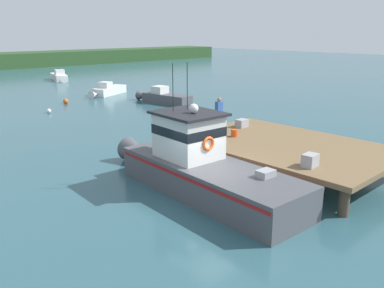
# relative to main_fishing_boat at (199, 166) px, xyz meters

# --- Properties ---
(ground_plane) EXTENTS (200.00, 200.00, 0.00)m
(ground_plane) POSITION_rel_main_fishing_boat_xyz_m (-0.23, -0.77, -1.01)
(ground_plane) COLOR #2D5660
(dock) EXTENTS (6.00, 9.00, 1.20)m
(dock) POSITION_rel_main_fishing_boat_xyz_m (4.57, -0.77, 0.07)
(dock) COLOR #4C3D2D
(dock) RESTS_ON ground
(main_fishing_boat) EXTENTS (2.98, 9.89, 4.80)m
(main_fishing_boat) POSITION_rel_main_fishing_boat_xyz_m (0.00, 0.00, 0.00)
(main_fishing_boat) COLOR #4C4C51
(main_fishing_boat) RESTS_ON ground
(crate_single_far) EXTENTS (0.61, 0.46, 0.40)m
(crate_single_far) POSITION_rel_main_fishing_boat_xyz_m (5.55, 2.58, 0.39)
(crate_single_far) COLOR #9E9EA3
(crate_single_far) RESTS_ON dock
(crate_single_by_cleat) EXTENTS (0.63, 0.49, 0.47)m
(crate_single_by_cleat) POSITION_rel_main_fishing_boat_xyz_m (2.49, -3.20, 0.43)
(crate_single_by_cleat) COLOR #9E9EA3
(crate_single_by_cleat) RESTS_ON dock
(bait_bucket) EXTENTS (0.32, 0.32, 0.34)m
(bait_bucket) POSITION_rel_main_fishing_boat_xyz_m (3.79, 1.55, 0.36)
(bait_bucket) COLOR #E04C19
(bait_bucket) RESTS_ON dock
(deckhand_by_the_boat) EXTENTS (0.36, 0.22, 1.63)m
(deckhand_by_the_boat) POSITION_rel_main_fishing_boat_xyz_m (4.23, 2.97, 1.05)
(deckhand_by_the_boat) COLOR #383842
(deckhand_by_the_boat) RESTS_ON dock
(moored_boat_outer_mooring) EXTENTS (2.10, 5.71, 1.43)m
(moored_boat_outer_mooring) POSITION_rel_main_fishing_boat_xyz_m (11.55, 16.27, -0.52)
(moored_boat_outer_mooring) COLOR #4C4C51
(moored_boat_outer_mooring) RESTS_ON ground
(moored_boat_mid_harbor) EXTENTS (5.04, 3.05, 1.29)m
(moored_boat_mid_harbor) POSITION_rel_main_fishing_boat_xyz_m (10.57, 23.52, -0.56)
(moored_boat_mid_harbor) COLOR silver
(moored_boat_mid_harbor) RESTS_ON ground
(moored_boat_near_channel) EXTENTS (2.39, 5.45, 1.36)m
(moored_boat_near_channel) POSITION_rel_main_fishing_boat_xyz_m (12.57, 37.89, -0.54)
(moored_boat_near_channel) COLOR white
(moored_boat_near_channel) RESTS_ON ground
(mooring_buoy_spare_mooring) EXTENTS (0.33, 0.33, 0.33)m
(mooring_buoy_spare_mooring) POSITION_rel_main_fishing_boat_xyz_m (2.49, 18.75, -0.84)
(mooring_buoy_spare_mooring) COLOR silver
(mooring_buoy_spare_mooring) RESTS_ON ground
(mooring_buoy_channel_marker) EXTENTS (0.44, 0.44, 0.44)m
(mooring_buoy_channel_marker) POSITION_rel_main_fishing_boat_xyz_m (5.30, 21.66, -0.79)
(mooring_buoy_channel_marker) COLOR #EA5B19
(mooring_buoy_channel_marker) RESTS_ON ground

